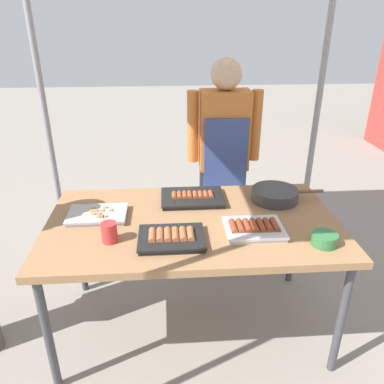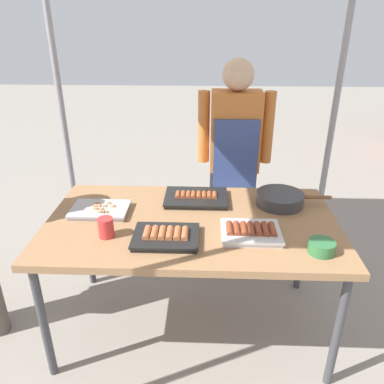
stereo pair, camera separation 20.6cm
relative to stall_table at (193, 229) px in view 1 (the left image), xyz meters
The scene contains 10 objects.
ground_plane 0.70m from the stall_table, ahead, with size 18.00×18.00×0.00m, color gray.
stall_table is the anchor object (origin of this frame).
tray_grilled_sausages 0.35m from the stall_table, 25.19° to the right, with size 0.30×0.25×0.05m.
tray_meat_skewers 0.54m from the stall_table, behind, with size 0.32×0.23×0.04m.
tray_pork_links 0.25m from the stall_table, 120.41° to the right, with size 0.33×0.25×0.05m.
tray_spring_rolls 0.26m from the stall_table, 85.95° to the left, with size 0.38×0.27×0.05m.
cooking_wok 0.57m from the stall_table, 22.68° to the left, with size 0.44×0.28×0.07m.
condiment_bowl 0.69m from the stall_table, 24.44° to the right, with size 0.13×0.13×0.06m, color #33723F.
drink_cup_near_edge 0.48m from the stall_table, 156.93° to the right, with size 0.08×0.08×0.10m, color red.
vendor_woman 0.81m from the stall_table, 69.41° to the left, with size 0.52×0.22×1.53m.
Camera 1 is at (-0.13, -1.81, 1.77)m, focal length 35.32 mm.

